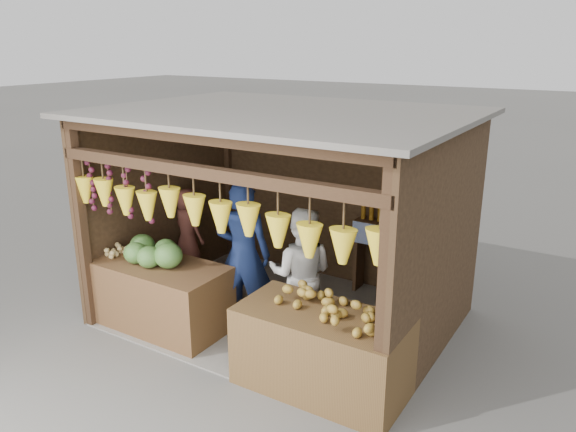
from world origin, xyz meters
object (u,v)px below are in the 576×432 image
object	(u,v)px
counter_right	(321,351)
woman_standing	(301,274)
vendor_seated	(188,227)
man_standing	(243,255)
counter_left	(161,296)

from	to	relation	value
counter_right	woman_standing	distance (m)	1.15
woman_standing	vendor_seated	size ratio (longest dim) A/B	1.43
woman_standing	vendor_seated	xyz separation A→B (m)	(-2.16, 0.46, 0.07)
man_standing	woman_standing	size ratio (longest dim) A/B	1.15
vendor_seated	woman_standing	bearing A→B (deg)	-176.93
counter_left	man_standing	bearing A→B (deg)	35.07
counter_left	man_standing	world-z (taller)	man_standing
counter_right	counter_left	bearing A→B (deg)	177.20
man_standing	woman_standing	bearing A→B (deg)	168.20
counter_left	vendor_seated	size ratio (longest dim) A/B	1.49
man_standing	woman_standing	xyz separation A→B (m)	(0.76, 0.11, -0.12)
counter_left	woman_standing	world-z (taller)	woman_standing
man_standing	vendor_seated	world-z (taller)	man_standing
counter_right	man_standing	xyz separation A→B (m)	(-1.48, 0.70, 0.51)
counter_right	vendor_seated	size ratio (longest dim) A/B	1.52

